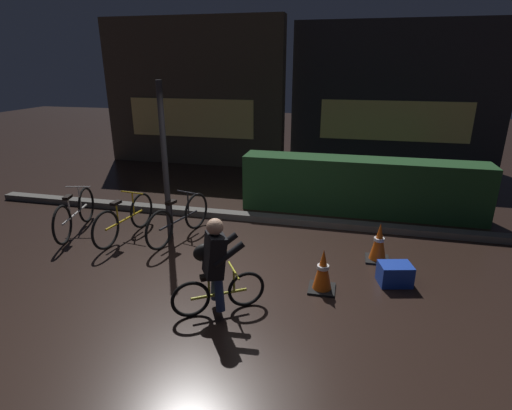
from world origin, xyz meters
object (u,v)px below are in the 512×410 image
at_px(parked_bike_center_left, 179,219).
at_px(blue_crate, 395,274).
at_px(parked_bike_left_mid, 125,219).
at_px(street_post, 165,162).
at_px(traffic_cone_far, 379,243).
at_px(traffic_cone_near, 323,271).
at_px(parked_bike_leftmost, 75,213).
at_px(cyclist, 215,266).

bearing_deg(parked_bike_center_left, blue_crate, -87.27).
distance_m(parked_bike_left_mid, blue_crate, 4.55).
distance_m(street_post, traffic_cone_far, 3.77).
height_order(traffic_cone_near, traffic_cone_far, traffic_cone_far).
distance_m(street_post, blue_crate, 4.10).
xyz_separation_m(street_post, traffic_cone_near, (2.84, -1.30, -1.05)).
xyz_separation_m(traffic_cone_near, traffic_cone_far, (0.78, 1.08, 0.01)).
bearing_deg(street_post, parked_bike_leftmost, -169.36).
distance_m(parked_bike_left_mid, parked_bike_center_left, 0.96).
distance_m(parked_bike_center_left, traffic_cone_far, 3.37).
relative_size(parked_bike_left_mid, traffic_cone_near, 2.70).
height_order(parked_bike_leftmost, parked_bike_left_mid, parked_bike_leftmost).
distance_m(parked_bike_leftmost, traffic_cone_near, 4.64).
distance_m(traffic_cone_near, cyclist, 1.51).
distance_m(parked_bike_center_left, cyclist, 2.38).
height_order(parked_bike_left_mid, parked_bike_center_left, parked_bike_center_left).
height_order(parked_bike_center_left, traffic_cone_near, parked_bike_center_left).
distance_m(street_post, traffic_cone_near, 3.29).
relative_size(street_post, traffic_cone_far, 4.27).
relative_size(traffic_cone_near, blue_crate, 1.38).
height_order(street_post, blue_crate, street_post).
height_order(parked_bike_leftmost, cyclist, cyclist).
bearing_deg(parked_bike_leftmost, blue_crate, -109.64).
xyz_separation_m(street_post, parked_bike_center_left, (0.25, -0.14, -0.98)).
bearing_deg(traffic_cone_near, parked_bike_leftmost, 167.79).
xyz_separation_m(traffic_cone_near, blue_crate, (0.98, 0.40, -0.14)).
bearing_deg(parked_bike_center_left, street_post, 75.62).
relative_size(traffic_cone_far, cyclist, 0.50).
height_order(parked_bike_leftmost, traffic_cone_near, parked_bike_leftmost).
bearing_deg(cyclist, blue_crate, -4.12).
bearing_deg(traffic_cone_near, blue_crate, 22.30).
height_order(parked_bike_center_left, cyclist, cyclist).
xyz_separation_m(traffic_cone_far, cyclist, (-2.02, -1.87, 0.33)).
distance_m(parked_bike_center_left, traffic_cone_near, 2.83).
height_order(parked_bike_center_left, traffic_cone_far, parked_bike_center_left).
bearing_deg(cyclist, parked_bike_left_mid, 110.06).
bearing_deg(traffic_cone_near, parked_bike_center_left, 155.87).
xyz_separation_m(parked_bike_left_mid, cyclist, (2.29, -1.76, 0.28)).
bearing_deg(parked_bike_center_left, traffic_cone_far, -76.60).
bearing_deg(parked_bike_leftmost, street_post, -92.98).
height_order(street_post, traffic_cone_far, street_post).
height_order(traffic_cone_far, cyclist, cyclist).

